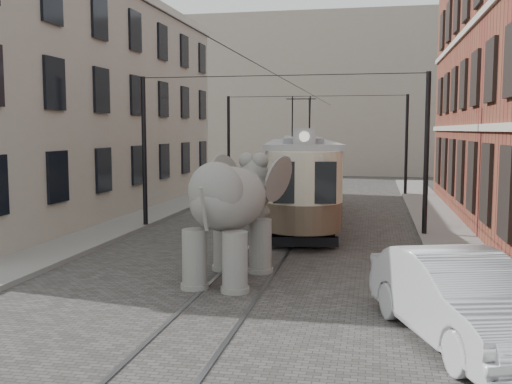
# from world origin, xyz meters

# --- Properties ---
(ground) EXTENTS (120.00, 120.00, 0.00)m
(ground) POSITION_xyz_m (0.00, 0.00, 0.00)
(ground) COLOR #4A4744
(tram_rails) EXTENTS (1.54, 80.00, 0.02)m
(tram_rails) POSITION_xyz_m (0.00, 0.00, 0.01)
(tram_rails) COLOR slate
(tram_rails) RESTS_ON ground
(sidewalk_right) EXTENTS (2.00, 60.00, 0.15)m
(sidewalk_right) POSITION_xyz_m (6.00, 0.00, 0.07)
(sidewalk_right) COLOR slate
(sidewalk_right) RESTS_ON ground
(sidewalk_left) EXTENTS (2.00, 60.00, 0.15)m
(sidewalk_left) POSITION_xyz_m (-6.50, 0.00, 0.07)
(sidewalk_left) COLOR slate
(sidewalk_left) RESTS_ON ground
(stucco_building) EXTENTS (7.00, 24.00, 10.00)m
(stucco_building) POSITION_xyz_m (-11.00, 10.00, 5.00)
(stucco_building) COLOR gray
(stucco_building) RESTS_ON ground
(distant_block) EXTENTS (28.00, 10.00, 14.00)m
(distant_block) POSITION_xyz_m (0.00, 40.00, 7.00)
(distant_block) COLOR gray
(distant_block) RESTS_ON ground
(catenary) EXTENTS (11.00, 30.20, 6.00)m
(catenary) POSITION_xyz_m (-0.20, 5.00, 3.00)
(catenary) COLOR black
(catenary) RESTS_ON ground
(tram) EXTENTS (4.58, 13.61, 5.30)m
(tram) POSITION_xyz_m (0.21, 9.41, 2.65)
(tram) COLOR beige
(tram) RESTS_ON ground
(elephant) EXTENTS (3.56, 5.70, 3.31)m
(elephant) POSITION_xyz_m (-0.32, -1.46, 1.66)
(elephant) COLOR slate
(elephant) RESTS_ON ground
(parked_car) EXTENTS (3.38, 5.38, 1.67)m
(parked_car) POSITION_xyz_m (4.96, -5.14, 0.84)
(parked_car) COLOR silver
(parked_car) RESTS_ON ground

